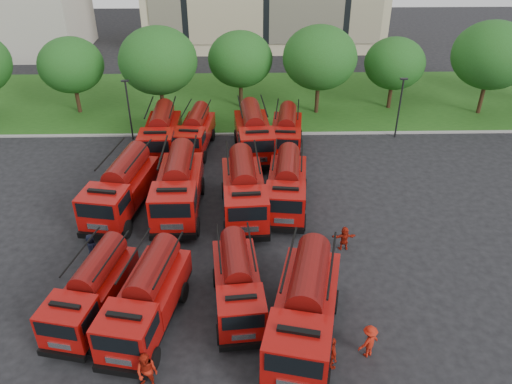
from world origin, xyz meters
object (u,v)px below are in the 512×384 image
fire_truck_0 (92,290)px  fire_truck_5 (178,186)px  firefighter_2 (330,367)px  firefighter_4 (94,260)px  fire_truck_1 (147,298)px  fire_truck_3 (305,309)px  fire_truck_9 (195,132)px  firefighter_3 (367,355)px  fire_truck_11 (286,133)px  fire_truck_8 (161,133)px  fire_truck_2 (238,283)px  fire_truck_4 (121,188)px  fire_truck_6 (244,190)px  fire_truck_7 (287,185)px  firefighter_5 (343,249)px  fire_truck_10 (254,133)px

fire_truck_0 → fire_truck_5: (3.15, 9.19, 0.31)m
firefighter_2 → firefighter_4: firefighter_2 is taller
fire_truck_1 → fire_truck_3: 7.38m
fire_truck_9 → firefighter_3: (9.38, -20.99, -1.49)m
fire_truck_5 → firefighter_2: bearing=-58.4°
fire_truck_9 → fire_truck_11: (7.20, -0.44, 0.05)m
fire_truck_8 → firefighter_4: bearing=-99.6°
fire_truck_8 → firefighter_4: size_ratio=4.28×
fire_truck_2 → fire_truck_11: 17.67m
fire_truck_3 → fire_truck_4: bearing=147.1°
fire_truck_0 → fire_truck_6: bearing=62.3°
fire_truck_8 → firefighter_3: bearing=-60.2°
fire_truck_1 → fire_truck_7: (7.32, 10.14, 0.03)m
fire_truck_6 → fire_truck_11: size_ratio=1.10×
fire_truck_4 → fire_truck_7: 10.54m
firefighter_5 → fire_truck_4: bearing=-21.1°
fire_truck_8 → fire_truck_1: bearing=-84.8°
fire_truck_6 → fire_truck_11: fire_truck_6 is taller
fire_truck_0 → fire_truck_5: bearing=83.3°
fire_truck_3 → fire_truck_6: fire_truck_3 is taller
fire_truck_7 → fire_truck_11: 8.25m
fire_truck_11 → fire_truck_3: bearing=-85.2°
fire_truck_1 → fire_truck_11: fire_truck_1 is taller
fire_truck_0 → fire_truck_4: size_ratio=0.85×
fire_truck_10 → fire_truck_4: bearing=-141.2°
fire_truck_4 → fire_truck_8: bearing=91.1°
fire_truck_7 → firefighter_4: (-11.27, -5.29, -1.61)m
fire_truck_7 → firefighter_5: size_ratio=4.80×
firefighter_2 → firefighter_5: (2.00, 8.35, 0.00)m
fire_truck_8 → firefighter_4: 13.54m
fire_truck_6 → firefighter_3: size_ratio=4.43×
fire_truck_6 → fire_truck_7: fire_truck_6 is taller
fire_truck_5 → firefighter_5: fire_truck_5 is taller
fire_truck_5 → firefighter_3: bearing=-51.6°
firefighter_4 → fire_truck_1: bearing=-169.0°
firefighter_3 → firefighter_5: bearing=-122.1°
fire_truck_11 → fire_truck_7: bearing=-87.5°
fire_truck_7 → fire_truck_8: bearing=145.7°
fire_truck_5 → firefighter_4: size_ratio=4.56×
fire_truck_6 → firefighter_4: (-8.51, -4.62, -1.71)m
firefighter_2 → firefighter_4: (-12.27, 7.66, 0.00)m
firefighter_3 → fire_truck_8: bearing=-89.8°
fire_truck_5 → firefighter_2: fire_truck_5 is taller
firefighter_4 → fire_truck_8: bearing=-37.0°
fire_truck_5 → firefighter_2: (7.94, -12.71, -1.78)m
fire_truck_3 → firefighter_2: fire_truck_3 is taller
fire_truck_1 → fire_truck_7: bearing=65.7°
fire_truck_10 → firefighter_4: 16.16m
fire_truck_9 → firefighter_2: fire_truck_9 is taller
fire_truck_10 → fire_truck_11: fire_truck_10 is taller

